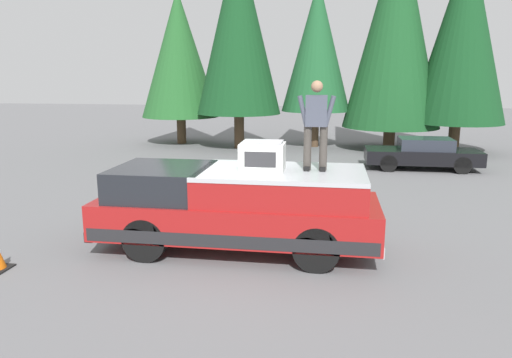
{
  "coord_description": "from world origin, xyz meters",
  "views": [
    {
      "loc": [
        -9.01,
        -2.07,
        3.44
      ],
      "look_at": [
        0.42,
        -0.6,
        1.35
      ],
      "focal_mm": 33.45,
      "sensor_mm": 36.0,
      "label": 1
    }
  ],
  "objects": [
    {
      "name": "compressor_unit",
      "position": [
        -0.12,
        -0.81,
        1.93
      ],
      "size": [
        0.65,
        0.84,
        0.56
      ],
      "color": "silver",
      "rests_on": "pickup_truck"
    },
    {
      "name": "parked_car_black",
      "position": [
        9.21,
        -5.5,
        0.58
      ],
      "size": [
        1.64,
        4.1,
        1.16
      ],
      "color": "black",
      "rests_on": "ground"
    },
    {
      "name": "conifer_left",
      "position": [
        14.05,
        -4.84,
        5.58
      ],
      "size": [
        4.44,
        4.44,
        10.13
      ],
      "color": "#4C3826",
      "rests_on": "ground"
    },
    {
      "name": "pickup_truck",
      "position": [
        -0.08,
        -0.31,
        0.87
      ],
      "size": [
        2.01,
        5.54,
        1.65
      ],
      "color": "maroon",
      "rests_on": "ground"
    },
    {
      "name": "conifer_far_left",
      "position": [
        13.57,
        -7.63,
        5.25
      ],
      "size": [
        4.05,
        4.05,
        9.19
      ],
      "color": "#4C3826",
      "rests_on": "ground"
    },
    {
      "name": "conifer_center_left",
      "position": [
        14.33,
        -1.34,
        4.74
      ],
      "size": [
        3.26,
        3.26,
        7.78
      ],
      "color": "#4C3826",
      "rests_on": "ground"
    },
    {
      "name": "ground_plane",
      "position": [
        0.0,
        0.0,
        0.0
      ],
      "size": [
        90.0,
        90.0,
        0.0
      ],
      "primitive_type": "plane",
      "color": "slate"
    },
    {
      "name": "person_on_truck_bed",
      "position": [
        0.04,
        -1.81,
        2.55
      ],
      "size": [
        0.29,
        0.72,
        1.69
      ],
      "color": "#423D38",
      "rests_on": "pickup_truck"
    },
    {
      "name": "conifer_right",
      "position": [
        14.43,
        5.44,
        4.44
      ],
      "size": [
        3.85,
        3.85,
        7.53
      ],
      "color": "#4C3826",
      "rests_on": "ground"
    },
    {
      "name": "conifer_center_right",
      "position": [
        13.29,
        2.21,
        5.59
      ],
      "size": [
        3.92,
        3.92,
        9.57
      ],
      "color": "#4C3826",
      "rests_on": "ground"
    }
  ]
}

